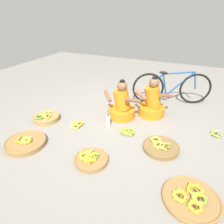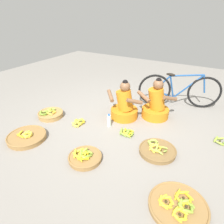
% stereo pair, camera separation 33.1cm
% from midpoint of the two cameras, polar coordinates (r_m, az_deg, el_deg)
% --- Properties ---
extents(ground_plane, '(10.00, 10.00, 0.00)m').
position_cam_midpoint_polar(ground_plane, '(3.64, -1.32, -3.57)').
color(ground_plane, gray).
extents(vendor_woman_front, '(0.76, 0.52, 0.77)m').
position_cam_midpoint_polar(vendor_woman_front, '(3.76, 0.30, 1.82)').
color(vendor_woman_front, orange).
rests_on(vendor_woman_front, ground).
extents(vendor_woman_behind, '(0.71, 0.55, 0.80)m').
position_cam_midpoint_polar(vendor_woman_behind, '(3.89, 9.19, 2.55)').
color(vendor_woman_behind, orange).
rests_on(vendor_woman_behind, ground).
extents(bicycle_leaning, '(1.60, 0.68, 0.73)m').
position_cam_midpoint_polar(bicycle_leaning, '(4.44, 14.87, 6.74)').
color(bicycle_leaning, black).
rests_on(bicycle_leaning, ground).
extents(banana_basket_mid_left, '(0.48, 0.48, 0.17)m').
position_cam_midpoint_polar(banana_basket_mid_left, '(3.98, -20.85, -1.59)').
color(banana_basket_mid_left, '#A87F47').
rests_on(banana_basket_mid_left, ground).
extents(banana_basket_front_left, '(0.55, 0.55, 0.14)m').
position_cam_midpoint_polar(banana_basket_front_left, '(3.07, 10.93, -9.98)').
color(banana_basket_front_left, brown).
rests_on(banana_basket_front_left, ground).
extents(banana_basket_front_center, '(0.48, 0.48, 0.15)m').
position_cam_midpoint_polar(banana_basket_front_center, '(2.84, -9.55, -13.42)').
color(banana_basket_front_center, olive).
rests_on(banana_basket_front_center, ground).
extents(banana_basket_near_bicycle, '(0.64, 0.64, 0.13)m').
position_cam_midpoint_polar(banana_basket_near_bicycle, '(2.48, 18.20, -22.94)').
color(banana_basket_near_bicycle, olive).
rests_on(banana_basket_near_bicycle, ground).
extents(banana_basket_near_vendor, '(0.62, 0.62, 0.15)m').
position_cam_midpoint_polar(banana_basket_near_vendor, '(3.44, -26.39, -8.03)').
color(banana_basket_near_vendor, olive).
rests_on(banana_basket_near_vendor, ground).
extents(loose_bananas_back_right, '(0.27, 0.23, 0.10)m').
position_cam_midpoint_polar(loose_bananas_back_right, '(3.36, 1.88, -5.86)').
color(loose_bananas_back_right, gold).
rests_on(loose_bananas_back_right, ground).
extents(loose_bananas_back_center, '(0.24, 0.30, 0.10)m').
position_cam_midpoint_polar(loose_bananas_back_center, '(3.65, -12.72, -3.64)').
color(loose_bananas_back_center, yellow).
rests_on(loose_bananas_back_center, ground).
extents(loose_bananas_back_left, '(0.20, 0.18, 0.09)m').
position_cam_midpoint_polar(loose_bananas_back_left, '(3.68, 25.78, -5.79)').
color(loose_bananas_back_left, '#8CAD38').
rests_on(loose_bananas_back_left, ground).
extents(water_bottle, '(0.07, 0.07, 0.25)m').
position_cam_midpoint_polar(water_bottle, '(3.52, -3.78, -2.64)').
color(water_bottle, silver).
rests_on(water_bottle, ground).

